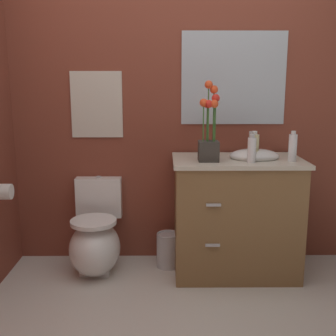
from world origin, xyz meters
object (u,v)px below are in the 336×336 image
at_px(flower_vase, 209,134).
at_px(trash_bin, 168,250).
at_px(lotion_bottle, 252,150).
at_px(hand_wash_bottle, 254,147).
at_px(wall_mirror, 234,78).
at_px(toilet, 96,240).
at_px(soap_bottle, 293,147).
at_px(wall_poster, 97,105).
at_px(vanity_cabinet, 236,215).
at_px(toilet_paper_roll, 4,192).

height_order(flower_vase, trash_bin, flower_vase).
bearing_deg(lotion_bottle, hand_wash_bottle, 71.02).
xyz_separation_m(flower_vase, wall_mirror, (0.22, 0.38, 0.38)).
bearing_deg(toilet, soap_bottle, -5.18).
bearing_deg(wall_poster, soap_bottle, -15.61).
distance_m(hand_wash_bottle, trash_bin, 1.04).
xyz_separation_m(toilet, vanity_cabinet, (1.06, -0.03, 0.21)).
height_order(vanity_cabinet, soap_bottle, soap_bottle).
bearing_deg(trash_bin, soap_bottle, -13.02).
relative_size(soap_bottle, hand_wash_bottle, 1.04).
bearing_deg(lotion_bottle, soap_bottle, 9.15).
xyz_separation_m(lotion_bottle, toilet_paper_roll, (-1.71, -0.02, -0.29)).
bearing_deg(flower_vase, soap_bottle, -1.34).
height_order(lotion_bottle, wall_poster, wall_poster).
xyz_separation_m(soap_bottle, hand_wash_bottle, (-0.26, 0.07, -0.00)).
height_order(toilet, soap_bottle, soap_bottle).
bearing_deg(toilet_paper_roll, wall_poster, 38.17).
bearing_deg(hand_wash_bottle, flower_vase, -170.88).
distance_m(toilet, wall_mirror, 1.62).
xyz_separation_m(soap_bottle, lotion_bottle, (-0.29, -0.05, -0.01)).
bearing_deg(lotion_bottle, flower_vase, 168.05).
height_order(flower_vase, toilet_paper_roll, flower_vase).
height_order(hand_wash_bottle, toilet_paper_roll, hand_wash_bottle).
relative_size(toilet, vanity_cabinet, 0.65).
bearing_deg(wall_mirror, wall_poster, 180.00).
height_order(wall_poster, toilet_paper_roll, wall_poster).
relative_size(hand_wash_bottle, toilet_paper_roll, 1.85).
distance_m(hand_wash_bottle, wall_poster, 1.24).
xyz_separation_m(vanity_cabinet, toilet_paper_roll, (-1.65, -0.17, 0.23)).
height_order(vanity_cabinet, flower_vase, flower_vase).
height_order(soap_bottle, hand_wash_bottle, soap_bottle).
relative_size(toilet, flower_vase, 1.24).
bearing_deg(hand_wash_bottle, lotion_bottle, -108.98).
bearing_deg(soap_bottle, flower_vase, 178.66).
relative_size(toilet, hand_wash_bottle, 3.38).
distance_m(lotion_bottle, wall_mirror, 0.66).
xyz_separation_m(hand_wash_bottle, trash_bin, (-0.61, 0.13, -0.84)).
height_order(soap_bottle, trash_bin, soap_bottle).
bearing_deg(flower_vase, wall_poster, 155.36).
bearing_deg(wall_mirror, lotion_bottle, -81.20).
xyz_separation_m(vanity_cabinet, lotion_bottle, (0.07, -0.15, 0.52)).
bearing_deg(toilet_paper_roll, lotion_bottle, 0.68).
xyz_separation_m(trash_bin, toilet_paper_roll, (-1.14, -0.27, 0.54)).
distance_m(lotion_bottle, hand_wash_bottle, 0.12).
height_order(vanity_cabinet, wall_mirror, wall_mirror).
bearing_deg(vanity_cabinet, soap_bottle, -15.81).
bearing_deg(lotion_bottle, wall_poster, 158.44).
bearing_deg(wall_mirror, toilet, -165.76).
bearing_deg(toilet, lotion_bottle, -8.91).
height_order(trash_bin, wall_mirror, wall_mirror).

